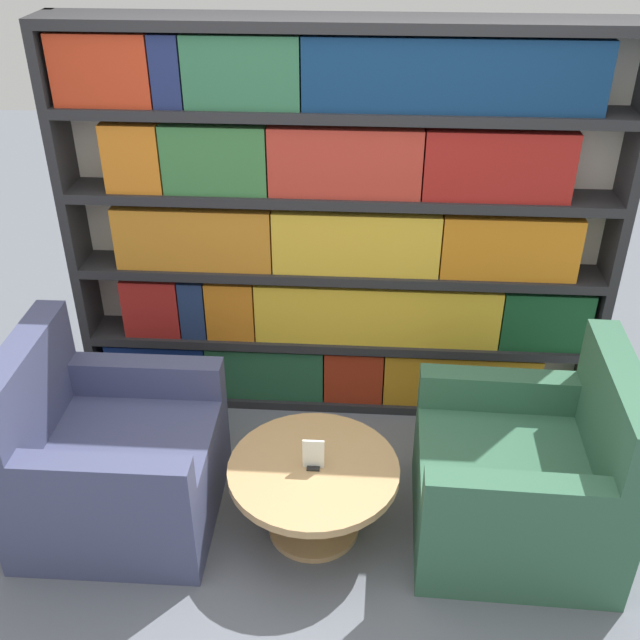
% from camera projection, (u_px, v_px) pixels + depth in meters
% --- Properties ---
extents(ground_plane, '(14.00, 14.00, 0.00)m').
position_uv_depth(ground_plane, '(324.00, 562.00, 3.34)').
color(ground_plane, slate).
extents(bookshelf, '(2.81, 0.30, 2.09)m').
position_uv_depth(bookshelf, '(338.00, 234.00, 3.86)').
color(bookshelf, silver).
rests_on(bookshelf, ground_plane).
extents(armchair_left, '(0.87, 0.83, 0.92)m').
position_uv_depth(armchair_left, '(111.00, 462.00, 3.44)').
color(armchair_left, '#42476B').
rests_on(armchair_left, ground_plane).
extents(armchair_right, '(0.89, 0.85, 0.92)m').
position_uv_depth(armchair_right, '(525.00, 481.00, 3.34)').
color(armchair_right, '#336047').
rests_on(armchair_right, ground_plane).
extents(coffee_table, '(0.77, 0.77, 0.38)m').
position_uv_depth(coffee_table, '(314.00, 485.00, 3.37)').
color(coffee_table, tan).
rests_on(coffee_table, ground_plane).
extents(table_sign, '(0.10, 0.06, 0.15)m').
position_uv_depth(table_sign, '(313.00, 456.00, 3.28)').
color(table_sign, black).
rests_on(table_sign, coffee_table).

